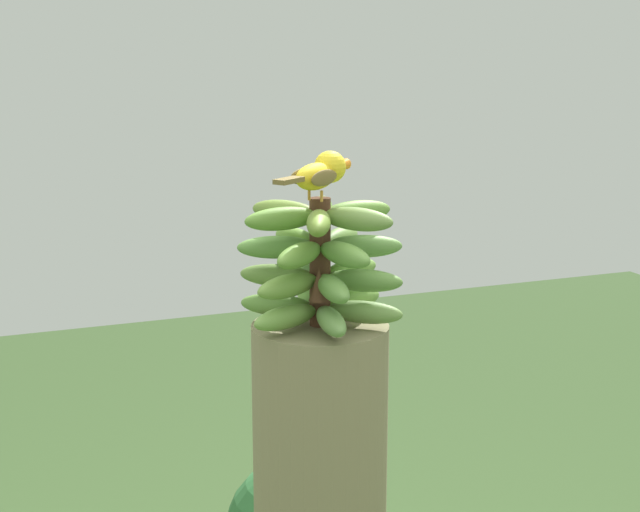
{
  "coord_description": "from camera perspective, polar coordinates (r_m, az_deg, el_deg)",
  "views": [
    {
      "loc": [
        -0.58,
        -1.5,
        1.63
      ],
      "look_at": [
        0.0,
        0.0,
        1.27
      ],
      "focal_mm": 53.25,
      "sensor_mm": 36.0,
      "label": 1
    }
  ],
  "objects": [
    {
      "name": "perched_bird",
      "position": [
        1.6,
        0.08,
        5.05
      ],
      "size": [
        0.18,
        0.13,
        0.08
      ],
      "color": "#C68933",
      "rests_on": "banana_bunch"
    },
    {
      "name": "banana_bunch",
      "position": [
        1.65,
        -0.0,
        -0.4
      ],
      "size": [
        0.29,
        0.3,
        0.23
      ],
      "color": "#4C2D1E",
      "rests_on": "banana_tree"
    }
  ]
}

